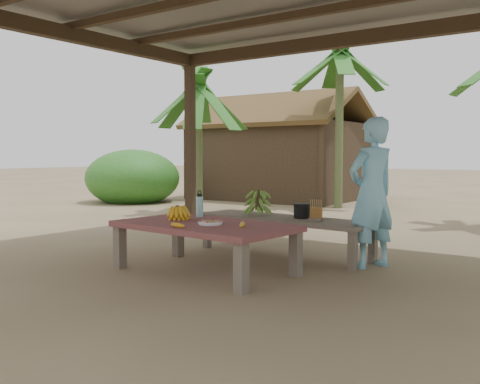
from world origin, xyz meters
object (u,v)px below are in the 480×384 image
Objects in this scene: plate at (210,223)px; water_flask at (200,206)px; bench at (284,222)px; ripe_banana_bunch at (177,212)px; cooking_pot at (302,211)px; woman at (372,193)px; work_table at (205,229)px.

water_flask reaches higher than plate.
ripe_banana_bunch is (-0.61, -1.19, 0.19)m from bench.
bench is at bearing 63.03° from ripe_banana_bunch.
woman is at bearing -6.77° from cooking_pot.
water_flask is at bearing -117.49° from bench.
cooking_pot is (0.28, 1.37, 0.01)m from plate.
cooking_pot reaches higher than bench.
ripe_banana_bunch is at bearing -112.02° from bench.
cooking_pot reaches higher than plate.
woman reaches higher than ripe_banana_bunch.
work_table is 6.31× the size of water_flask.
bench is 1.07m from water_flask.
bench is 1.35m from ripe_banana_bunch.
woman reaches higher than bench.
ripe_banana_bunch is 0.17× the size of woman.
work_table is 0.17m from plate.
plate is at bearing -101.41° from cooking_pot.
work_table is 7.82× the size of plate.
work_table is at bearing -93.25° from bench.
water_flask is (0.05, 0.31, 0.04)m from ripe_banana_bunch.
ripe_banana_bunch is 1.41× the size of cooking_pot.
ripe_banana_bunch is 0.92× the size of water_flask.
cooking_pot is 0.92m from woman.
ripe_banana_bunch is at bearing 175.00° from work_table.
plate is at bearing -87.20° from bench.
water_flask is (-0.56, -0.88, 0.23)m from bench.
cooking_pot is (0.23, 0.03, 0.14)m from bench.
work_table is 9.67× the size of cooking_pot.
cooking_pot is (0.78, 0.91, -0.09)m from water_flask.
work_table is 1.18× the size of woman.
cooking_pot is at bearing 78.59° from plate.
cooking_pot is at bearing 76.77° from work_table.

